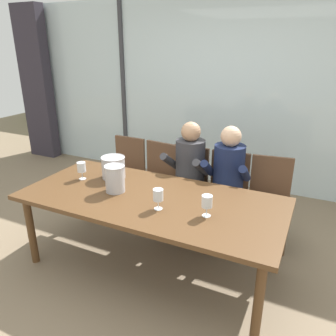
{
  "coord_description": "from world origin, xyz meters",
  "views": [
    {
      "loc": [
        1.26,
        -2.26,
        1.98
      ],
      "look_at": [
        0.0,
        0.35,
        0.88
      ],
      "focal_mm": 35.0,
      "sensor_mm": 36.0,
      "label": 1
    }
  ],
  "objects_px": {
    "ice_bucket_primary": "(115,178)",
    "wine_glass_center_pour": "(207,202)",
    "dining_table": "(151,203)",
    "wine_glass_near_bucket": "(81,167)",
    "chair_near_curtain": "(126,168)",
    "chair_center": "(187,180)",
    "wine_glass_by_left_taster": "(158,196)",
    "chair_right_of_center": "(227,187)",
    "chair_near_window_right": "(269,193)",
    "chair_left_of_center": "(157,175)",
    "ice_bucket_secondary": "(113,167)",
    "person_navy_polo": "(226,177)",
    "person_charcoal_jacket": "(187,170)"
  },
  "relations": [
    {
      "from": "ice_bucket_primary",
      "to": "wine_glass_center_pour",
      "type": "relative_size",
      "value": 1.42
    },
    {
      "from": "dining_table",
      "to": "wine_glass_near_bucket",
      "type": "relative_size",
      "value": 13.25
    },
    {
      "from": "chair_near_curtain",
      "to": "ice_bucket_primary",
      "type": "relative_size",
      "value": 3.63
    },
    {
      "from": "chair_center",
      "to": "wine_glass_by_left_taster",
      "type": "bearing_deg",
      "value": -78.39
    },
    {
      "from": "wine_glass_near_bucket",
      "to": "chair_center",
      "type": "bearing_deg",
      "value": 48.55
    },
    {
      "from": "dining_table",
      "to": "chair_right_of_center",
      "type": "xyz_separation_m",
      "value": [
        0.43,
        0.93,
        -0.14
      ]
    },
    {
      "from": "chair_near_curtain",
      "to": "wine_glass_by_left_taster",
      "type": "distance_m",
      "value": 1.56
    },
    {
      "from": "chair_near_curtain",
      "to": "wine_glass_by_left_taster",
      "type": "height_order",
      "value": "wine_glass_by_left_taster"
    },
    {
      "from": "dining_table",
      "to": "chair_right_of_center",
      "type": "distance_m",
      "value": 1.04
    },
    {
      "from": "chair_near_window_right",
      "to": "ice_bucket_primary",
      "type": "height_order",
      "value": "ice_bucket_primary"
    },
    {
      "from": "chair_left_of_center",
      "to": "ice_bucket_secondary",
      "type": "relative_size",
      "value": 3.79
    },
    {
      "from": "ice_bucket_primary",
      "to": "ice_bucket_secondary",
      "type": "xyz_separation_m",
      "value": [
        -0.2,
        0.26,
        -0.01
      ]
    },
    {
      "from": "chair_left_of_center",
      "to": "chair_right_of_center",
      "type": "distance_m",
      "value": 0.85
    },
    {
      "from": "chair_near_window_right",
      "to": "ice_bucket_primary",
      "type": "relative_size",
      "value": 3.63
    },
    {
      "from": "chair_left_of_center",
      "to": "wine_glass_by_left_taster",
      "type": "distance_m",
      "value": 1.27
    },
    {
      "from": "chair_near_window_right",
      "to": "wine_glass_near_bucket",
      "type": "bearing_deg",
      "value": -158.98
    },
    {
      "from": "wine_glass_near_bucket",
      "to": "chair_left_of_center",
      "type": "bearing_deg",
      "value": 65.83
    },
    {
      "from": "chair_center",
      "to": "wine_glass_near_bucket",
      "type": "height_order",
      "value": "wine_glass_near_bucket"
    },
    {
      "from": "chair_right_of_center",
      "to": "chair_near_curtain",
      "type": "bearing_deg",
      "value": 175.15
    },
    {
      "from": "dining_table",
      "to": "wine_glass_center_pour",
      "type": "relative_size",
      "value": 13.25
    },
    {
      "from": "dining_table",
      "to": "wine_glass_center_pour",
      "type": "xyz_separation_m",
      "value": [
        0.55,
        -0.11,
        0.18
      ]
    },
    {
      "from": "ice_bucket_secondary",
      "to": "chair_left_of_center",
      "type": "bearing_deg",
      "value": 79.8
    },
    {
      "from": "dining_table",
      "to": "wine_glass_near_bucket",
      "type": "height_order",
      "value": "wine_glass_near_bucket"
    },
    {
      "from": "person_navy_polo",
      "to": "ice_bucket_primary",
      "type": "bearing_deg",
      "value": -135.69
    },
    {
      "from": "chair_left_of_center",
      "to": "person_navy_polo",
      "type": "bearing_deg",
      "value": -0.6
    },
    {
      "from": "chair_near_curtain",
      "to": "person_charcoal_jacket",
      "type": "relative_size",
      "value": 0.74
    },
    {
      "from": "chair_left_of_center",
      "to": "ice_bucket_secondary",
      "type": "distance_m",
      "value": 0.77
    },
    {
      "from": "dining_table",
      "to": "person_navy_polo",
      "type": "relative_size",
      "value": 1.9
    },
    {
      "from": "dining_table",
      "to": "chair_near_window_right",
      "type": "height_order",
      "value": "chair_near_window_right"
    },
    {
      "from": "chair_near_curtain",
      "to": "chair_left_of_center",
      "type": "distance_m",
      "value": 0.46
    },
    {
      "from": "chair_right_of_center",
      "to": "wine_glass_by_left_taster",
      "type": "bearing_deg",
      "value": -107.49
    },
    {
      "from": "ice_bucket_primary",
      "to": "person_navy_polo",
      "type": "bearing_deg",
      "value": 46.22
    },
    {
      "from": "chair_center",
      "to": "chair_right_of_center",
      "type": "distance_m",
      "value": 0.47
    },
    {
      "from": "chair_right_of_center",
      "to": "ice_bucket_primary",
      "type": "relative_size",
      "value": 3.63
    },
    {
      "from": "chair_center",
      "to": "wine_glass_center_pour",
      "type": "relative_size",
      "value": 5.15
    },
    {
      "from": "chair_left_of_center",
      "to": "person_charcoal_jacket",
      "type": "bearing_deg",
      "value": -8.38
    },
    {
      "from": "chair_center",
      "to": "person_charcoal_jacket",
      "type": "xyz_separation_m",
      "value": [
        0.05,
        -0.13,
        0.17
      ]
    },
    {
      "from": "chair_near_curtain",
      "to": "person_charcoal_jacket",
      "type": "xyz_separation_m",
      "value": [
        0.89,
        -0.16,
        0.17
      ]
    },
    {
      "from": "dining_table",
      "to": "chair_near_curtain",
      "type": "distance_m",
      "value": 1.31
    },
    {
      "from": "person_navy_polo",
      "to": "wine_glass_near_bucket",
      "type": "height_order",
      "value": "person_navy_polo"
    },
    {
      "from": "person_charcoal_jacket",
      "to": "ice_bucket_primary",
      "type": "height_order",
      "value": "person_charcoal_jacket"
    },
    {
      "from": "wine_glass_by_left_taster",
      "to": "wine_glass_near_bucket",
      "type": "bearing_deg",
      "value": 166.52
    },
    {
      "from": "person_charcoal_jacket",
      "to": "chair_center",
      "type": "bearing_deg",
      "value": 113.74
    },
    {
      "from": "chair_center",
      "to": "wine_glass_center_pour",
      "type": "bearing_deg",
      "value": -59.08
    },
    {
      "from": "chair_center",
      "to": "chair_near_window_right",
      "type": "distance_m",
      "value": 0.91
    },
    {
      "from": "chair_near_window_right",
      "to": "chair_left_of_center",
      "type": "bearing_deg",
      "value": 174.84
    },
    {
      "from": "dining_table",
      "to": "chair_near_curtain",
      "type": "xyz_separation_m",
      "value": [
        -0.88,
        0.96,
        -0.14
      ]
    },
    {
      "from": "ice_bucket_primary",
      "to": "chair_near_window_right",
      "type": "bearing_deg",
      "value": 39.49
    },
    {
      "from": "chair_near_curtain",
      "to": "person_navy_polo",
      "type": "distance_m",
      "value": 1.35
    },
    {
      "from": "chair_right_of_center",
      "to": "wine_glass_center_pour",
      "type": "bearing_deg",
      "value": -87.08
    }
  ]
}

